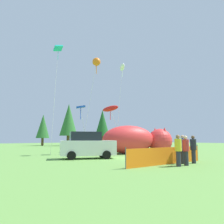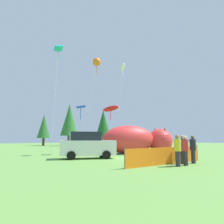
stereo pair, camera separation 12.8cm
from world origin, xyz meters
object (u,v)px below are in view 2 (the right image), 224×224
spectator_in_yellow_shirt (177,149)px  parked_car (87,145)px  kite_teal_diamond (58,51)px  kite_orange_flower (97,62)px  spectator_in_grey_shirt (193,148)px  folding_chair (172,152)px  kite_white_ghost (123,68)px  spectator_in_white_shirt (185,149)px  inflatable_cat (137,141)px  spectator_in_blue_shirt (182,148)px  kite_blue_box (81,108)px  kite_red_lizard (111,109)px

spectator_in_yellow_shirt → parked_car: bearing=101.5°
kite_teal_diamond → kite_orange_flower: size_ratio=1.19×
spectator_in_grey_shirt → folding_chair: bearing=55.2°
folding_chair → kite_orange_flower: size_ratio=0.08×
parked_car → kite_teal_diamond: size_ratio=0.39×
kite_white_ghost → spectator_in_white_shirt: bearing=-117.2°
parked_car → spectator_in_white_shirt: size_ratio=2.63×
inflatable_cat → kite_white_ghost: (1.86, 4.28, 9.48)m
spectator_in_blue_shirt → spectator_in_white_shirt: (-0.67, -0.64, -0.03)m
kite_blue_box → kite_white_ghost: kite_white_ghost is taller
parked_car → folding_chair: 7.01m
kite_blue_box → kite_red_lizard: bearing=3.3°
spectator_in_yellow_shirt → spectator_in_grey_shirt: spectator_in_yellow_shirt is taller
spectator_in_grey_shirt → spectator_in_blue_shirt: 0.77m
inflatable_cat → kite_red_lizard: size_ratio=1.43×
parked_car → spectator_in_yellow_shirt: (1.49, -7.38, -0.05)m
parked_car → kite_orange_flower: 9.56m
kite_white_ghost → kite_teal_diamond: size_ratio=0.95×
kite_orange_flower → kite_red_lizard: 5.63m
kite_white_ghost → kite_teal_diamond: 8.65m
kite_red_lizard → parked_car: bearing=-142.4°
spectator_in_yellow_shirt → spectator_in_blue_shirt: 1.50m
spectator_in_yellow_shirt → inflatable_cat: bearing=57.6°
inflatable_cat → kite_teal_diamond: size_ratio=0.66×
spectator_in_yellow_shirt → kite_white_ghost: size_ratio=0.16×
inflatable_cat → spectator_in_grey_shirt: 9.38m
parked_car → kite_orange_flower: kite_orange_flower is taller
kite_teal_diamond → folding_chair: bearing=-63.7°
spectator_in_yellow_shirt → spectator_in_white_shirt: bearing=-4.1°
kite_orange_flower → kite_blue_box: bearing=130.0°
spectator_in_blue_shirt → kite_teal_diamond: bearing=99.9°
kite_blue_box → kite_white_ghost: 9.38m
spectator_in_white_shirt → spectator_in_grey_shirt: bearing=13.3°
spectator_in_blue_shirt → kite_orange_flower: 13.15m
folding_chair → spectator_in_yellow_shirt: bearing=60.1°
spectator_in_blue_shirt → spectator_in_white_shirt: bearing=-136.2°
spectator_in_grey_shirt → spectator_in_blue_shirt: bearing=155.5°
inflatable_cat → kite_teal_diamond: 13.16m
spectator_in_white_shirt → inflatable_cat: bearing=61.1°
inflatable_cat → spectator_in_grey_shirt: size_ratio=4.42×
spectator_in_grey_shirt → kite_white_ghost: (5.45, 12.94, 9.86)m
kite_blue_box → kite_orange_flower: 5.03m
spectator_in_blue_shirt → kite_white_ghost: (6.15, 12.62, 9.85)m
kite_orange_flower → spectator_in_blue_shirt: bearing=-91.2°
kite_orange_flower → spectator_in_white_shirt: bearing=-94.7°
spectator_in_blue_shirt → kite_blue_box: size_ratio=0.36×
spectator_in_grey_shirt → spectator_in_white_shirt: bearing=-166.7°
spectator_in_white_shirt → kite_blue_box: (-0.17, 11.91, 3.78)m
spectator_in_blue_shirt → spectator_in_white_shirt: 0.93m
folding_chair → spectator_in_grey_shirt: spectator_in_grey_shirt is taller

